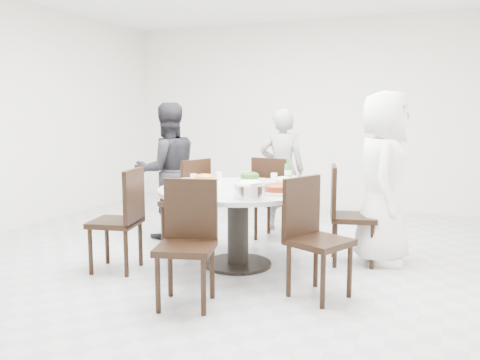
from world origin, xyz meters
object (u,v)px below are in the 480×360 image
at_px(chair_sw, 115,220).
at_px(chair_se, 320,239).
at_px(dining_table, 238,227).
at_px(beverage_bottle, 288,171).
at_px(chair_ne, 353,215).
at_px(soup_bowl, 186,189).
at_px(chair_nw, 184,201).
at_px(chair_s, 186,245).
at_px(diner_left, 168,171).
at_px(chair_n, 276,198).
at_px(rice_bowl, 250,191).
at_px(diner_right, 384,178).
at_px(diner_middle, 282,170).

distance_m(chair_sw, chair_se, 1.90).
distance_m(dining_table, beverage_bottle, 0.78).
height_order(chair_ne, soup_bowl, chair_ne).
bearing_deg(soup_bowl, beverage_bottle, 55.94).
distance_m(chair_nw, chair_s, 1.82).
distance_m(chair_sw, chair_s, 1.14).
xyz_separation_m(chair_ne, chair_nw, (-1.85, 0.01, 0.00)).
xyz_separation_m(chair_ne, soup_bowl, (-1.30, -0.94, 0.31)).
bearing_deg(diner_left, soup_bowl, 80.11).
distance_m(chair_n, rice_bowl, 1.63).
distance_m(diner_right, beverage_bottle, 0.92).
distance_m(chair_n, beverage_bottle, 0.79).
relative_size(chair_ne, rice_bowl, 3.61).
relative_size(chair_n, rice_bowl, 3.61).
height_order(chair_ne, chair_n, same).
height_order(diner_middle, diner_left, diner_left).
xyz_separation_m(dining_table, chair_s, (0.03, -1.07, 0.10)).
height_order(rice_bowl, soup_bowl, rice_bowl).
bearing_deg(diner_middle, rice_bowl, 88.16).
bearing_deg(chair_ne, chair_se, 161.42).
height_order(diner_middle, beverage_bottle, diner_middle).
xyz_separation_m(chair_nw, soup_bowl, (0.55, -0.95, 0.31)).
bearing_deg(chair_s, rice_bowl, 50.60).
bearing_deg(chair_n, diner_middle, -74.87).
height_order(chair_se, diner_left, diner_left).
relative_size(chair_sw, diner_right, 0.57).
distance_m(chair_n, diner_left, 1.28).
relative_size(chair_nw, chair_s, 1.00).
bearing_deg(dining_table, rice_bowl, -56.52).
bearing_deg(diner_right, chair_n, 63.24).
bearing_deg(diner_left, chair_n, 152.69).
height_order(diner_right, beverage_bottle, diner_right).
relative_size(chair_n, diner_left, 0.61).
distance_m(chair_ne, chair_se, 1.01).
bearing_deg(rice_bowl, chair_nw, 140.22).
height_order(chair_nw, beverage_bottle, beverage_bottle).
distance_m(chair_s, rice_bowl, 0.75).
height_order(chair_n, chair_se, same).
xyz_separation_m(chair_s, diner_middle, (-0.09, 2.61, 0.27)).
bearing_deg(diner_middle, soup_bowl, 70.54).
height_order(chair_ne, beverage_bottle, beverage_bottle).
bearing_deg(chair_se, chair_s, 146.75).
relative_size(chair_s, diner_middle, 0.64).
height_order(chair_sw, diner_middle, diner_middle).
bearing_deg(chair_s, chair_sw, 138.18).
relative_size(chair_ne, chair_s, 1.00).
distance_m(rice_bowl, soup_bowl, 0.62).
relative_size(chair_sw, chair_s, 1.00).
bearing_deg(chair_sw, beverage_bottle, 116.97).
height_order(dining_table, chair_se, chair_se).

